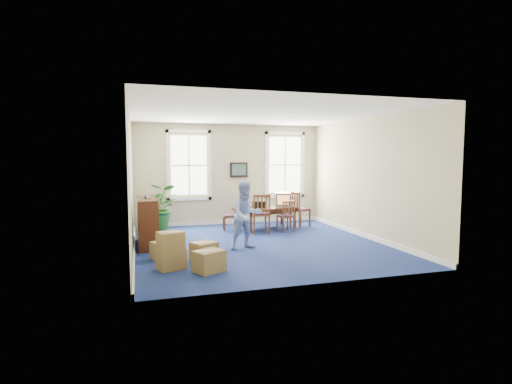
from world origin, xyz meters
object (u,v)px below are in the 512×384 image
object	(u,v)px
conference_table	(266,218)
credenza	(147,220)
crt_tv	(283,199)
man	(246,215)
potted_plant	(159,207)
cardboard_boxes	(180,248)
chair_near_left	(260,214)

from	to	relation	value
conference_table	credenza	world-z (taller)	credenza
crt_tv	credenza	bearing A→B (deg)	-143.91
man	crt_tv	bearing A→B (deg)	45.34
potted_plant	cardboard_boxes	world-z (taller)	potted_plant
cardboard_boxes	credenza	bearing A→B (deg)	105.03
credenza	cardboard_boxes	size ratio (longest dim) A/B	1.19
chair_near_left	man	world-z (taller)	man
potted_plant	man	bearing A→B (deg)	-58.77
credenza	cardboard_boxes	bearing A→B (deg)	-76.13
conference_table	credenza	size ratio (longest dim) A/B	1.20
credenza	potted_plant	xyz separation A→B (m)	(0.40, 2.03, 0.07)
conference_table	man	distance (m)	2.77
man	credenza	distance (m)	2.45
conference_table	crt_tv	size ratio (longest dim) A/B	3.69
chair_near_left	cardboard_boxes	distance (m)	3.88
crt_tv	cardboard_boxes	distance (m)	5.05
crt_tv	cardboard_boxes	world-z (taller)	crt_tv
crt_tv	man	world-z (taller)	man
potted_plant	cardboard_boxes	distance (m)	4.19
man	cardboard_boxes	distance (m)	2.06
chair_near_left	potted_plant	distance (m)	3.00
credenza	potted_plant	size ratio (longest dim) A/B	1.15
man	potted_plant	size ratio (longest dim) A/B	1.15
chair_near_left	potted_plant	size ratio (longest dim) A/B	0.81
conference_table	crt_tv	bearing A→B (deg)	-12.07
crt_tv	man	xyz separation A→B (m)	(-1.84, -2.46, -0.06)
crt_tv	cardboard_boxes	size ratio (longest dim) A/B	0.38
crt_tv	chair_near_left	size ratio (longest dim) A/B	0.46
conference_table	chair_near_left	xyz separation A→B (m)	(-0.39, -0.65, 0.24)
man	chair_near_left	bearing A→B (deg)	55.42
conference_table	potted_plant	size ratio (longest dim) A/B	1.37
conference_table	credenza	distance (m)	3.80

